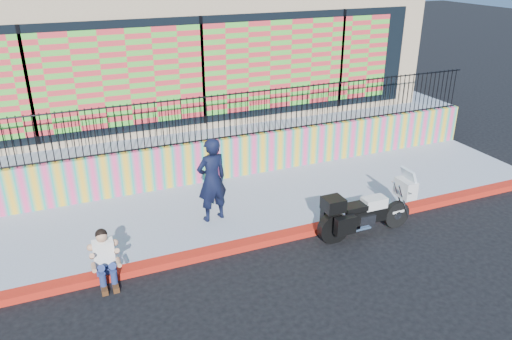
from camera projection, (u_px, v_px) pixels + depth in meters
ground at (266, 243)px, 10.65m from camera, size 90.00×90.00×0.00m
red_curb at (266, 240)px, 10.62m from camera, size 16.00×0.30×0.15m
sidewalk at (238, 207)px, 12.02m from camera, size 16.00×3.00×0.15m
mural_wall at (216, 159)px, 13.12m from camera, size 16.00×0.20×1.10m
metal_fence at (215, 118)px, 12.66m from camera, size 15.80×0.04×1.20m
elevated_platform at (170, 110)px, 17.46m from camera, size 16.00×10.00×1.25m
storefront_building at (166, 34)px, 16.22m from camera, size 14.00×8.06×4.00m
police_motorcycle at (365, 211)px, 10.76m from camera, size 2.25×0.74×1.40m
police_officer at (212, 180)px, 10.94m from camera, size 0.78×0.58×1.94m
seated_man at (106, 263)px, 9.18m from camera, size 0.54×0.71×1.06m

